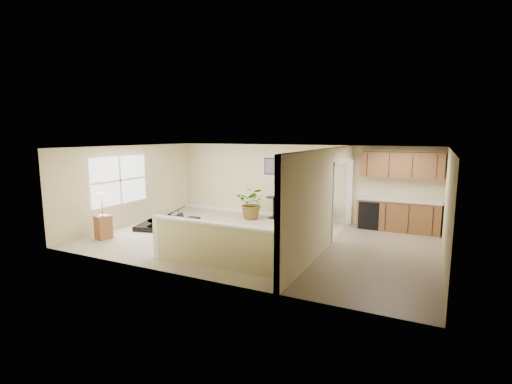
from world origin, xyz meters
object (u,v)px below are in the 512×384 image
at_px(loveseat, 307,213).
at_px(lamp_stand, 103,219).
at_px(palm_plant, 252,203).
at_px(small_plant, 318,217).
at_px(piano_bench, 188,227).
at_px(piano, 165,209).
at_px(accent_table, 273,204).

distance_m(loveseat, lamp_stand, 6.19).
distance_m(palm_plant, lamp_stand, 4.72).
distance_m(loveseat, small_plant, 0.37).
distance_m(piano_bench, small_plant, 4.16).
relative_size(piano, loveseat, 1.26).
height_order(loveseat, accent_table, loveseat).
relative_size(accent_table, small_plant, 1.37).
xyz_separation_m(piano, accent_table, (2.51, 2.63, -0.08)).
height_order(piano_bench, accent_table, accent_table).
bearing_deg(piano_bench, palm_plant, 74.64).
height_order(piano, piano_bench, piano).
distance_m(piano_bench, palm_plant, 2.74).
relative_size(piano, palm_plant, 1.73).
height_order(piano_bench, small_plant, small_plant).
relative_size(piano, small_plant, 3.48).
height_order(loveseat, palm_plant, palm_plant).
bearing_deg(lamp_stand, piano, 68.21).
bearing_deg(accent_table, palm_plant, -142.29).
bearing_deg(piano, piano_bench, -34.65).
distance_m(small_plant, lamp_stand, 6.44).
relative_size(palm_plant, small_plant, 2.02).
xyz_separation_m(piano_bench, lamp_stand, (-1.90, -1.30, 0.30)).
xyz_separation_m(small_plant, lamp_stand, (-4.82, -4.26, 0.30)).
distance_m(piano, accent_table, 3.63).
height_order(piano_bench, palm_plant, palm_plant).
height_order(palm_plant, lamp_stand, lamp_stand).
height_order(loveseat, small_plant, loveseat).
xyz_separation_m(loveseat, accent_table, (-1.25, 0.09, 0.18)).
bearing_deg(accent_table, small_plant, -4.09).
distance_m(piano, lamp_stand, 1.88).
xyz_separation_m(palm_plant, small_plant, (2.19, 0.33, -0.31)).
bearing_deg(palm_plant, piano_bench, -105.36).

